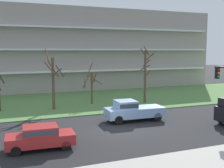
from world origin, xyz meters
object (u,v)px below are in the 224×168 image
tree_left (53,80)px  tree_right (145,74)px  sedan_red_center_left (41,136)px  tree_center (91,85)px  pickup_blue_near_left (132,110)px

tree_left → tree_right: 11.20m
sedan_red_center_left → tree_center: bearing=63.8°
tree_center → sedan_red_center_left: 15.57m
tree_right → sedan_red_center_left: 18.71m
tree_left → sedan_red_center_left: bearing=-103.7°
tree_center → tree_right: 6.76m
pickup_blue_near_left → tree_right: bearing=-122.7°
sedan_red_center_left → tree_right: bearing=43.6°
tree_center → pickup_blue_near_left: 9.15m
tree_left → sedan_red_center_left: 12.51m
tree_center → sedan_red_center_left: (-7.64, -13.48, -1.52)m
tree_left → tree_center: (4.73, 1.56, -0.91)m
tree_left → pickup_blue_near_left: size_ratio=1.20×
tree_left → pickup_blue_near_left: (5.89, -7.41, -2.28)m
pickup_blue_near_left → sedan_red_center_left: pickup_blue_near_left is taller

